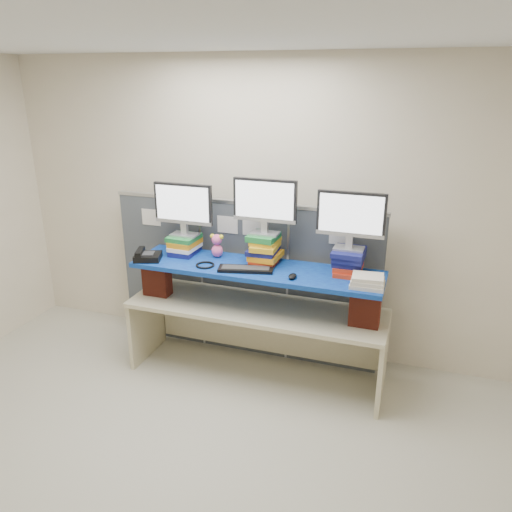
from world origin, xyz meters
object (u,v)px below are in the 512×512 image
(monitor_left, at_px, (183,206))
(blue_board, at_px, (256,269))
(desk, at_px, (256,320))
(monitor_right, at_px, (351,217))
(keyboard, at_px, (246,269))
(desk_phone, at_px, (147,256))
(monitor_center, at_px, (265,203))

(monitor_left, bearing_deg, blue_board, -9.31)
(monitor_left, bearing_deg, desk, -9.31)
(monitor_right, xyz_separation_m, keyboard, (-0.81, -0.22, -0.46))
(monitor_left, height_order, keyboard, monitor_left)
(blue_board, xyz_separation_m, keyboard, (-0.06, -0.11, 0.03))
(blue_board, distance_m, monitor_right, 0.91)
(monitor_left, distance_m, desk_phone, 0.54)
(desk, relative_size, monitor_center, 4.16)
(monitor_right, bearing_deg, desk_phone, -171.46)
(keyboard, height_order, desk_phone, desk_phone)
(monitor_right, xyz_separation_m, desk_phone, (-1.73, -0.26, -0.44))
(desk, height_order, blue_board, blue_board)
(desk, bearing_deg, monitor_center, 72.49)
(blue_board, height_order, desk_phone, desk_phone)
(blue_board, bearing_deg, monitor_right, 8.89)
(desk, relative_size, monitor_right, 4.16)
(monitor_left, distance_m, monitor_center, 0.77)
(desk, distance_m, blue_board, 0.49)
(monitor_center, distance_m, desk_phone, 1.16)
(monitor_right, distance_m, desk_phone, 1.80)
(keyboard, bearing_deg, desk, 48.83)
(monitor_left, xyz_separation_m, monitor_center, (0.76, -0.00, 0.09))
(monitor_left, distance_m, monitor_right, 1.48)
(desk_phone, bearing_deg, monitor_center, -4.43)
(keyboard, bearing_deg, monitor_left, 148.29)
(monitor_center, bearing_deg, desk, -107.51)
(blue_board, relative_size, desk_phone, 7.81)
(blue_board, height_order, monitor_left, monitor_left)
(blue_board, distance_m, keyboard, 0.12)
(monitor_left, height_order, monitor_center, monitor_center)
(monitor_left, xyz_separation_m, keyboard, (0.67, -0.22, -0.43))
(desk, distance_m, desk_phone, 1.12)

